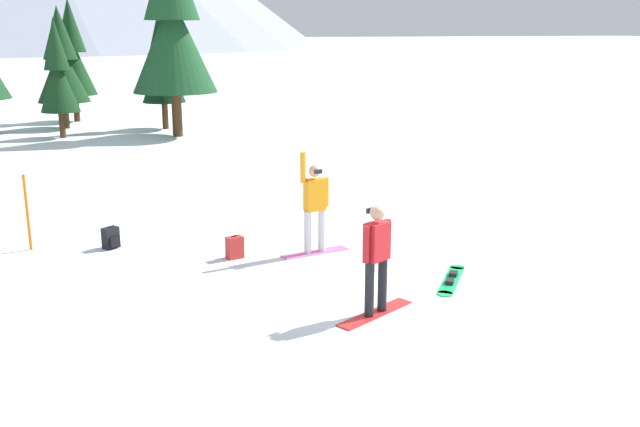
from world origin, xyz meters
name	(u,v)px	position (x,y,z in m)	size (l,w,h in m)	color
ground_plane	(379,292)	(0.00, 0.00, 0.00)	(800.00, 800.00, 0.00)	white
snowboarder_foreground	(377,257)	(-0.50, -0.83, 0.95)	(1.55, 0.88, 1.79)	red
snowboarder_midground	(315,205)	(-0.18, 2.48, 1.00)	(1.46, 0.44, 2.08)	pink
loose_snowboard_far_spare	(451,279)	(1.47, 0.02, 0.02)	(1.35, 1.47, 0.09)	#19B259
backpack_black	(111,238)	(-3.92, 4.42, 0.21)	(0.38, 0.36, 0.47)	black
backpack_red	(234,248)	(-1.76, 2.79, 0.21)	(0.35, 0.31, 0.47)	red
trail_marker_pole	(27,213)	(-5.46, 4.94, 0.79)	(0.06, 0.06, 1.57)	orange
pine_tree_leaning	(162,62)	(0.64, 22.27, 2.96)	(1.92, 1.92, 5.44)	#472D19
pine_tree_short	(57,73)	(-3.85, 21.16, 2.66)	(1.59, 1.59, 4.88)	#472D19
pine_tree_broad	(172,25)	(0.66, 19.72, 4.55)	(3.48, 3.48, 8.35)	#472D19
pine_tree_young	(61,62)	(-3.51, 24.18, 2.96)	(2.30, 2.30, 5.42)	#472D19
pine_tree_twin	(72,55)	(-2.86, 26.66, 3.19)	(2.15, 2.15, 5.85)	#472D19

